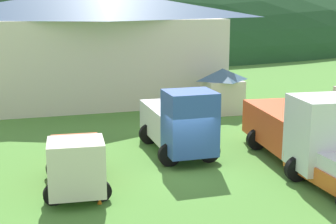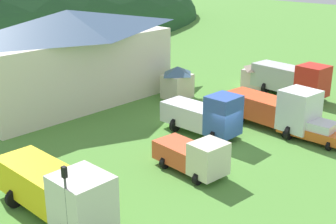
# 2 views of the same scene
# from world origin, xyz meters

# --- Properties ---
(ground_plane) EXTENTS (200.00, 200.00, 0.00)m
(ground_plane) POSITION_xyz_m (0.00, 0.00, 0.00)
(ground_plane) COLOR #518C38
(forested_hill_backdrop) EXTENTS (125.48, 60.00, 32.93)m
(forested_hill_backdrop) POSITION_xyz_m (0.00, 63.22, 0.00)
(forested_hill_backdrop) COLOR #234C28
(forested_hill_backdrop) RESTS_ON ground
(depot_building) EXTENTS (20.26, 8.66, 8.68)m
(depot_building) POSITION_xyz_m (-1.60, 17.27, 4.48)
(depot_building) COLOR silver
(depot_building) RESTS_ON ground
(play_shed_cream) EXTENTS (2.78, 2.41, 3.16)m
(play_shed_cream) POSITION_xyz_m (6.29, 10.96, 1.63)
(play_shed_cream) COLOR beige
(play_shed_cream) RESTS_ON ground
(light_truck_cream) EXTENTS (2.89, 5.28, 2.50)m
(light_truck_cream) POSITION_xyz_m (-5.14, -0.75, 1.24)
(light_truck_cream) COLOR beige
(light_truck_cream) RESTS_ON ground
(box_truck_blue) EXTENTS (3.13, 6.51, 3.57)m
(box_truck_blue) POSITION_xyz_m (0.45, 2.78, 1.70)
(box_truck_blue) COLOR #3356AD
(box_truck_blue) RESTS_ON ground
(heavy_rig_white) EXTENTS (3.75, 8.11, 3.68)m
(heavy_rig_white) POSITION_xyz_m (5.45, -0.47, 1.77)
(heavy_rig_white) COLOR white
(heavy_rig_white) RESTS_ON ground
(traffic_cone_near_pickup) EXTENTS (0.36, 0.36, 0.54)m
(traffic_cone_near_pickup) POSITION_xyz_m (-4.46, -2.38, 0.00)
(traffic_cone_near_pickup) COLOR orange
(traffic_cone_near_pickup) RESTS_ON ground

